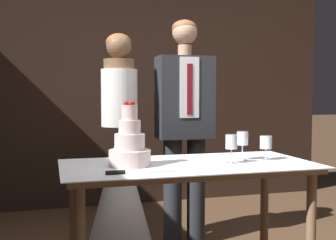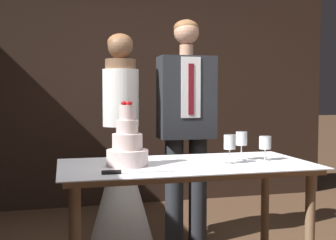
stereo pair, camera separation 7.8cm
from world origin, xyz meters
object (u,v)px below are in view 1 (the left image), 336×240
Objects in this scene: bride at (120,173)px; cake_table at (189,180)px; cake_knife at (128,172)px; wine_glass_middle at (231,143)px; wine_glass_near at (242,139)px; wine_glass_far at (266,143)px; groom at (185,120)px; tiered_cake at (130,146)px.

cake_table is at bearing -73.60° from bride.
wine_glass_middle is (0.65, 0.16, 0.11)m from cake_knife.
wine_glass_near is 1.18× the size of wine_glass_far.
wine_glass_far is at bearing -18.84° from wine_glass_near.
tiered_cake is at bearing -124.46° from groom.
cake_table is 0.34m from wine_glass_middle.
bride is at bearing 179.94° from groom.
groom reaches higher than cake_knife.
groom is at bearing -0.06° from bride.
wine_glass_far reaches higher than cake_knife.
cake_table is 9.87× the size of wine_glass_far.
wine_glass_middle is at bearing -91.33° from groom.
cake_knife is 2.16× the size of wine_glass_near.
cake_table is 0.48m from cake_knife.
tiered_cake is 0.96m from bride.
tiered_cake reaches higher than cake_knife.
wine_glass_middle is 0.97m from groom.
groom is at bearing 88.67° from wine_glass_middle.
bride is 0.67m from groom.
wine_glass_far is 0.94m from groom.
tiered_cake is (-0.35, 0.00, 0.22)m from cake_table.
cake_knife is at bearing -165.76° from wine_glass_middle.
groom is (0.67, 1.13, 0.19)m from cake_knife.
cake_table is 0.99m from groom.
wine_glass_near reaches higher than wine_glass_middle.
tiered_cake is 2.08× the size of wine_glass_near.
cake_knife is (-0.40, -0.23, 0.11)m from cake_table.
bride is (-0.77, 0.91, -0.31)m from wine_glass_far.
cake_table is 0.81× the size of groom.
tiered_cake is at bearing -176.96° from wine_glass_near.
wine_glass_middle is at bearing 15.41° from cake_knife.
bride is at bearing 84.23° from cake_knife.
cake_table is 8.69× the size of wine_glass_middle.
groom is at bearing 55.54° from tiered_cake.
wine_glass_near is at bearing 3.04° from tiered_cake.
cake_table is 4.02× the size of tiered_cake.
bride is (0.14, 1.13, -0.21)m from cake_knife.
groom is at bearing 96.70° from wine_glass_near.
cake_table is 0.95m from bride.
bride reaches higher than wine_glass_middle.
wine_glass_near reaches higher than wine_glass_far.
wine_glass_middle is 1.14× the size of wine_glass_far.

